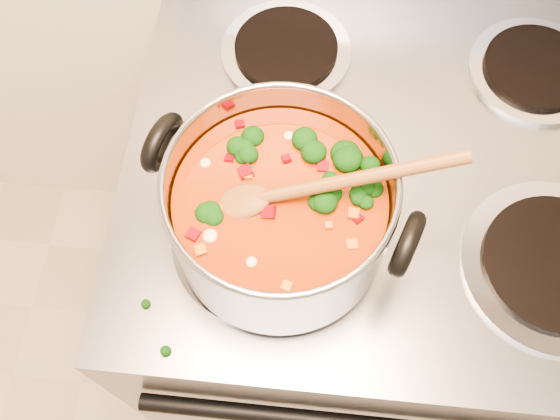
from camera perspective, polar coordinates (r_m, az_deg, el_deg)
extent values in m
cube|color=gray|center=(1.31, 7.95, -5.07)|extent=(0.79, 0.69, 0.92)
cylinder|color=#A5A5AD|center=(0.81, -1.50, -2.66)|extent=(0.24, 0.24, 0.01)
cylinder|color=black|center=(0.81, -1.52, -2.44)|extent=(0.19, 0.19, 0.01)
cylinder|color=#A5A5AD|center=(0.87, 23.78, -4.65)|extent=(0.24, 0.24, 0.01)
cylinder|color=black|center=(0.87, 23.97, -4.46)|extent=(0.19, 0.19, 0.01)
cylinder|color=#A5A5AD|center=(0.98, 0.56, 14.32)|extent=(0.20, 0.20, 0.01)
cylinder|color=black|center=(0.97, 0.56, 14.63)|extent=(0.16, 0.16, 0.01)
cylinder|color=#A5A5AD|center=(1.03, 22.28, 11.72)|extent=(0.20, 0.20, 0.01)
cylinder|color=black|center=(1.02, 22.44, 11.99)|extent=(0.16, 0.16, 0.01)
cylinder|color=#A3A3AB|center=(0.74, 0.00, -0.03)|extent=(0.26, 0.26, 0.14)
torus|color=#A3A3AB|center=(0.67, 0.00, 2.58)|extent=(0.27, 0.27, 0.01)
cylinder|color=#96390D|center=(0.75, 0.00, -0.68)|extent=(0.25, 0.25, 0.10)
torus|color=black|center=(0.74, -10.69, 6.07)|extent=(0.05, 0.08, 0.08)
torus|color=black|center=(0.68, 11.55, -3.07)|extent=(0.05, 0.08, 0.08)
ellipsoid|color=black|center=(0.67, -4.95, -6.14)|extent=(0.04, 0.04, 0.03)
ellipsoid|color=black|center=(0.75, 0.13, 7.10)|extent=(0.04, 0.04, 0.03)
ellipsoid|color=black|center=(0.71, 4.66, 1.08)|extent=(0.04, 0.04, 0.03)
ellipsoid|color=black|center=(0.69, 5.12, -2.58)|extent=(0.04, 0.04, 0.03)
ellipsoid|color=black|center=(0.72, -2.55, 2.85)|extent=(0.04, 0.04, 0.03)
ellipsoid|color=black|center=(0.76, -2.80, 7.47)|extent=(0.04, 0.04, 0.03)
ellipsoid|color=black|center=(0.71, -2.58, 1.94)|extent=(0.04, 0.04, 0.03)
ellipsoid|color=black|center=(0.69, 1.57, -1.28)|extent=(0.04, 0.04, 0.03)
ellipsoid|color=black|center=(0.71, 2.68, 1.42)|extent=(0.04, 0.04, 0.03)
ellipsoid|color=black|center=(0.67, 0.85, -6.36)|extent=(0.04, 0.04, 0.03)
ellipsoid|color=#8C050B|center=(0.72, 7.70, 1.95)|extent=(0.01, 0.01, 0.01)
ellipsoid|color=#8C050B|center=(0.72, 5.48, 2.40)|extent=(0.01, 0.01, 0.01)
ellipsoid|color=#8C050B|center=(0.75, 6.20, 6.21)|extent=(0.01, 0.01, 0.01)
ellipsoid|color=#8C050B|center=(0.71, 5.02, 0.26)|extent=(0.01, 0.01, 0.01)
ellipsoid|color=#8C050B|center=(0.71, 3.23, 0.85)|extent=(0.01, 0.01, 0.01)
ellipsoid|color=#8C050B|center=(0.68, 1.79, -4.86)|extent=(0.01, 0.01, 0.01)
ellipsoid|color=#8C050B|center=(0.73, 4.77, 4.16)|extent=(0.01, 0.01, 0.01)
ellipsoid|color=#8C050B|center=(0.68, -3.62, -3.30)|extent=(0.01, 0.01, 0.01)
ellipsoid|color=#8C050B|center=(0.68, 6.14, -4.91)|extent=(0.01, 0.01, 0.01)
ellipsoid|color=#8C050B|center=(0.73, -2.72, 3.62)|extent=(0.01, 0.01, 0.01)
ellipsoid|color=#CD5D0B|center=(0.70, 6.57, -1.27)|extent=(0.01, 0.01, 0.01)
ellipsoid|color=#CD5D0B|center=(0.69, 3.74, -2.71)|extent=(0.01, 0.01, 0.01)
ellipsoid|color=#CD5D0B|center=(0.75, 1.48, 7.16)|extent=(0.01, 0.01, 0.01)
ellipsoid|color=#CD5D0B|center=(0.71, 3.22, 1.79)|extent=(0.01, 0.01, 0.01)
ellipsoid|color=#CD5D0B|center=(0.73, 5.90, 3.29)|extent=(0.01, 0.01, 0.01)
ellipsoid|color=#CD5D0B|center=(0.67, 2.03, -6.29)|extent=(0.01, 0.01, 0.01)
ellipsoid|color=#CD5D0B|center=(0.71, -4.41, 1.38)|extent=(0.01, 0.01, 0.01)
ellipsoid|color=#CD5D0B|center=(0.69, 5.68, -1.80)|extent=(0.01, 0.01, 0.01)
ellipsoid|color=beige|center=(0.70, -0.46, -0.74)|extent=(0.02, 0.02, 0.01)
ellipsoid|color=beige|center=(0.69, 4.59, -1.66)|extent=(0.02, 0.02, 0.01)
ellipsoid|color=beige|center=(0.73, 3.47, 4.33)|extent=(0.02, 0.02, 0.01)
ellipsoid|color=beige|center=(0.69, -2.78, -2.52)|extent=(0.02, 0.02, 0.01)
ellipsoid|color=beige|center=(0.70, 4.47, -1.32)|extent=(0.02, 0.02, 0.01)
ellipsoid|color=brown|center=(0.71, -3.63, 0.73)|extent=(0.08, 0.06, 0.04)
cylinder|color=brown|center=(0.69, 6.54, 2.75)|extent=(0.25, 0.06, 0.08)
ellipsoid|color=black|center=(0.92, -1.54, 9.64)|extent=(0.01, 0.01, 0.01)
ellipsoid|color=black|center=(0.76, 0.18, -14.51)|extent=(0.01, 0.01, 0.01)
ellipsoid|color=black|center=(0.76, 2.94, -14.75)|extent=(0.01, 0.01, 0.01)
ellipsoid|color=black|center=(0.89, 12.82, 4.30)|extent=(0.01, 0.01, 0.01)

